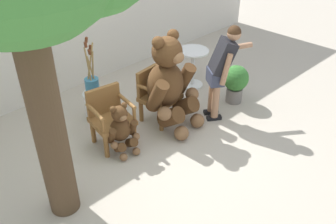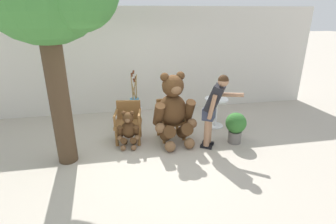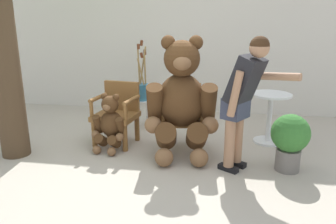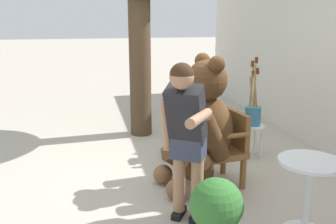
{
  "view_description": "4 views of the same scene",
  "coord_description": "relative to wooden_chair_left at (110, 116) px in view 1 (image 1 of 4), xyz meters",
  "views": [
    {
      "loc": [
        -2.94,
        -3.32,
        3.5
      ],
      "look_at": [
        0.07,
        -0.16,
        0.6
      ],
      "focal_mm": 40.0,
      "sensor_mm": 36.0,
      "label": 1
    },
    {
      "loc": [
        -0.58,
        -4.79,
        2.67
      ],
      "look_at": [
        0.39,
        0.35,
        0.66
      ],
      "focal_mm": 28.0,
      "sensor_mm": 36.0,
      "label": 2
    },
    {
      "loc": [
        0.97,
        -3.77,
        1.73
      ],
      "look_at": [
        0.3,
        0.26,
        0.55
      ],
      "focal_mm": 35.0,
      "sensor_mm": 36.0,
      "label": 3
    },
    {
      "loc": [
        4.35,
        -1.02,
        1.93
      ],
      "look_at": [
        -0.04,
        -0.05,
        0.77
      ],
      "focal_mm": 40.0,
      "sensor_mm": 36.0,
      "label": 4
    }
  ],
  "objects": [
    {
      "name": "wooden_chair_left",
      "position": [
        0.0,
        0.0,
        0.0
      ],
      "size": [
        0.63,
        0.59,
        0.86
      ],
      "color": "brown",
      "rests_on": "ground"
    },
    {
      "name": "ground_plane",
      "position": [
        0.46,
        -0.49,
        -0.46
      ],
      "size": [
        60.0,
        60.0,
        0.0
      ],
      "primitive_type": "plane",
      "color": "#B2A899"
    },
    {
      "name": "white_stool",
      "position": [
        0.19,
        0.71,
        -0.11
      ],
      "size": [
        0.34,
        0.34,
        0.46
      ],
      "color": "white",
      "rests_on": "ground"
    },
    {
      "name": "teddy_bear_small",
      "position": [
        -0.01,
        -0.28,
        -0.08
      ],
      "size": [
        0.47,
        0.47,
        0.77
      ],
      "color": "#4C3019",
      "rests_on": "ground"
    },
    {
      "name": "round_side_table",
      "position": [
        2.12,
        0.35,
        -0.01
      ],
      "size": [
        0.56,
        0.56,
        0.72
      ],
      "color": "silver",
      "rests_on": "ground"
    },
    {
      "name": "potted_plant",
      "position": [
        2.24,
        -0.55,
        -0.07
      ],
      "size": [
        0.44,
        0.44,
        0.68
      ],
      "color": "slate",
      "rests_on": "ground"
    },
    {
      "name": "back_wall",
      "position": [
        0.46,
        1.91,
        0.94
      ],
      "size": [
        10.0,
        0.16,
        2.8
      ],
      "primitive_type": "cube",
      "color": "beige",
      "rests_on": "ground"
    },
    {
      "name": "wooden_chair_right",
      "position": [
        0.92,
        -0.0,
        0.0
      ],
      "size": [
        0.63,
        0.59,
        0.86
      ],
      "color": "brown",
      "rests_on": "ground"
    },
    {
      "name": "person_visitor",
      "position": [
        1.68,
        -0.65,
        0.46
      ],
      "size": [
        0.83,
        0.48,
        1.55
      ],
      "color": "black",
      "rests_on": "ground"
    },
    {
      "name": "brush_bucket",
      "position": [
        0.19,
        0.71,
        0.19
      ],
      "size": [
        0.22,
        0.22,
        0.95
      ],
      "color": "teal",
      "rests_on": "white_stool"
    },
    {
      "name": "teddy_bear_large",
      "position": [
        0.94,
        -0.26,
        0.29
      ],
      "size": [
        0.94,
        0.92,
        1.53
      ],
      "color": "#4C3019",
      "rests_on": "ground"
    }
  ]
}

